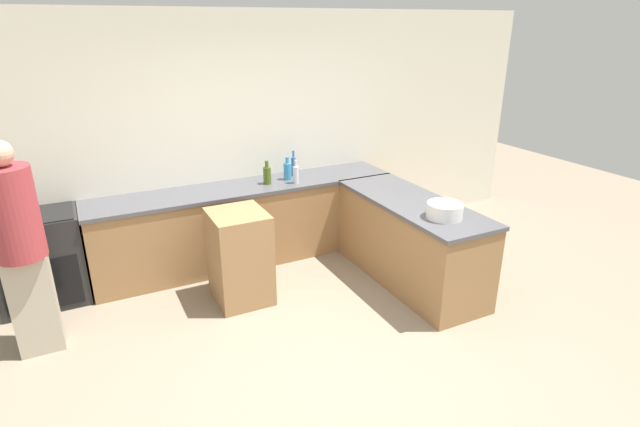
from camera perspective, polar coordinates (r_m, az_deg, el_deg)
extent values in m
plane|color=gray|center=(4.21, 1.71, -16.40)|extent=(14.00, 14.00, 0.00)
cube|color=silver|center=(5.70, -9.82, 8.52)|extent=(8.00, 0.06, 2.70)
cube|color=olive|center=(5.67, -8.23, -1.29)|extent=(3.34, 0.60, 0.85)
cube|color=#4C4C51|center=(5.52, -8.47, 2.96)|extent=(3.37, 0.63, 0.04)
cube|color=olive|center=(5.25, 10.25, -3.32)|extent=(0.66, 1.84, 0.85)
cube|color=#4C4C51|center=(5.08, 10.57, 1.23)|extent=(0.69, 1.87, 0.04)
cube|color=black|center=(5.46, -29.29, -4.61)|extent=(0.76, 0.58, 0.89)
cube|color=black|center=(5.25, -29.08, -7.20)|extent=(0.64, 0.01, 0.50)
cube|color=black|center=(5.30, -30.15, -0.23)|extent=(0.70, 0.53, 0.01)
cube|color=#997047|center=(4.86, -9.15, -4.90)|extent=(0.51, 0.56, 0.91)
cylinder|color=white|center=(4.67, 14.06, 0.34)|extent=(0.33, 0.33, 0.14)
cylinder|color=#475B1E|center=(5.53, -6.06, 4.34)|extent=(0.09, 0.09, 0.19)
cylinder|color=#475B1E|center=(5.49, -6.11, 5.64)|extent=(0.04, 0.04, 0.07)
cylinder|color=silver|center=(5.52, -2.79, 4.42)|extent=(0.06, 0.06, 0.19)
cylinder|color=silver|center=(5.49, -2.81, 5.74)|extent=(0.03, 0.03, 0.07)
cylinder|color=#338CBF|center=(5.66, -3.73, 4.83)|extent=(0.09, 0.09, 0.19)
cylinder|color=#338CBF|center=(5.63, -3.77, 6.11)|extent=(0.04, 0.04, 0.07)
cylinder|color=#386BB7|center=(5.79, -3.03, 5.36)|extent=(0.06, 0.06, 0.22)
cylinder|color=#386BB7|center=(5.76, -3.06, 6.80)|extent=(0.03, 0.03, 0.08)
cube|color=#ADA38E|center=(4.70, -29.85, -8.99)|extent=(0.33, 0.20, 0.85)
cylinder|color=#993338|center=(4.40, -31.69, 0.00)|extent=(0.37, 0.37, 0.72)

